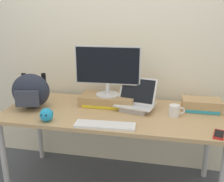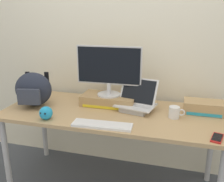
{
  "view_description": "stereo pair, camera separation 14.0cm",
  "coord_description": "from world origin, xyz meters",
  "px_view_note": "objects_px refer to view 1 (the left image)",
  "views": [
    {
      "loc": [
        0.39,
        -1.96,
        1.56
      ],
      "look_at": [
        0.0,
        0.0,
        0.92
      ],
      "focal_mm": 40.85,
      "sensor_mm": 36.0,
      "label": 1
    },
    {
      "loc": [
        0.53,
        -1.93,
        1.56
      ],
      "look_at": [
        0.0,
        0.0,
        0.92
      ],
      "focal_mm": 40.85,
      "sensor_mm": 36.0,
      "label": 2
    }
  ],
  "objects_px": {
    "cell_phone": "(219,134)",
    "plush_toy": "(46,115)",
    "toner_box_cyan": "(202,105)",
    "coffee_mug": "(175,111)",
    "toner_box_yellow": "(108,100)",
    "open_laptop": "(136,104)",
    "external_keyboard": "(105,125)",
    "desktop_monitor": "(107,69)",
    "messenger_backpack": "(31,91)"
  },
  "relations": [
    {
      "from": "toner_box_yellow",
      "to": "desktop_monitor",
      "type": "height_order",
      "value": "desktop_monitor"
    },
    {
      "from": "toner_box_yellow",
      "to": "coffee_mug",
      "type": "bearing_deg",
      "value": -14.64
    },
    {
      "from": "plush_toy",
      "to": "coffee_mug",
      "type": "bearing_deg",
      "value": 16.81
    },
    {
      "from": "toner_box_yellow",
      "to": "cell_phone",
      "type": "height_order",
      "value": "toner_box_yellow"
    },
    {
      "from": "desktop_monitor",
      "to": "open_laptop",
      "type": "xyz_separation_m",
      "value": [
        0.26,
        -0.07,
        -0.27
      ]
    },
    {
      "from": "toner_box_cyan",
      "to": "desktop_monitor",
      "type": "bearing_deg",
      "value": -178.39
    },
    {
      "from": "messenger_backpack",
      "to": "cell_phone",
      "type": "height_order",
      "value": "messenger_backpack"
    },
    {
      "from": "open_laptop",
      "to": "external_keyboard",
      "type": "relative_size",
      "value": 0.8
    },
    {
      "from": "external_keyboard",
      "to": "plush_toy",
      "type": "xyz_separation_m",
      "value": [
        -0.46,
        0.01,
        0.04
      ]
    },
    {
      "from": "toner_box_yellow",
      "to": "open_laptop",
      "type": "xyz_separation_m",
      "value": [
        0.26,
        -0.07,
        0.01
      ]
    },
    {
      "from": "open_laptop",
      "to": "coffee_mug",
      "type": "distance_m",
      "value": 0.33
    },
    {
      "from": "external_keyboard",
      "to": "desktop_monitor",
      "type": "bearing_deg",
      "value": 96.99
    },
    {
      "from": "cell_phone",
      "to": "toner_box_cyan",
      "type": "distance_m",
      "value": 0.46
    },
    {
      "from": "plush_toy",
      "to": "messenger_backpack",
      "type": "bearing_deg",
      "value": 135.62
    },
    {
      "from": "external_keyboard",
      "to": "cell_phone",
      "type": "relative_size",
      "value": 2.83
    },
    {
      "from": "plush_toy",
      "to": "open_laptop",
      "type": "bearing_deg",
      "value": 30.39
    },
    {
      "from": "coffee_mug",
      "to": "plush_toy",
      "type": "xyz_separation_m",
      "value": [
        -0.97,
        -0.29,
        0.01
      ]
    },
    {
      "from": "open_laptop",
      "to": "messenger_backpack",
      "type": "bearing_deg",
      "value": -159.84
    },
    {
      "from": "toner_box_yellow",
      "to": "external_keyboard",
      "type": "bearing_deg",
      "value": -80.23
    },
    {
      "from": "open_laptop",
      "to": "messenger_backpack",
      "type": "xyz_separation_m",
      "value": [
        -0.9,
        -0.13,
        0.1
      ]
    },
    {
      "from": "cell_phone",
      "to": "plush_toy",
      "type": "xyz_separation_m",
      "value": [
        -1.26,
        -0.01,
        0.05
      ]
    },
    {
      "from": "external_keyboard",
      "to": "coffee_mug",
      "type": "relative_size",
      "value": 3.53
    },
    {
      "from": "cell_phone",
      "to": "desktop_monitor",
      "type": "bearing_deg",
      "value": 168.87
    },
    {
      "from": "toner_box_cyan",
      "to": "cell_phone",
      "type": "bearing_deg",
      "value": -82.34
    },
    {
      "from": "coffee_mug",
      "to": "cell_phone",
      "type": "xyz_separation_m",
      "value": [
        0.29,
        -0.28,
        -0.04
      ]
    },
    {
      "from": "toner_box_yellow",
      "to": "messenger_backpack",
      "type": "bearing_deg",
      "value": -162.85
    },
    {
      "from": "open_laptop",
      "to": "toner_box_cyan",
      "type": "distance_m",
      "value": 0.56
    },
    {
      "from": "external_keyboard",
      "to": "coffee_mug",
      "type": "height_order",
      "value": "coffee_mug"
    },
    {
      "from": "desktop_monitor",
      "to": "toner_box_cyan",
      "type": "distance_m",
      "value": 0.86
    },
    {
      "from": "toner_box_cyan",
      "to": "coffee_mug",
      "type": "bearing_deg",
      "value": -142.8
    },
    {
      "from": "toner_box_cyan",
      "to": "external_keyboard",
      "type": "bearing_deg",
      "value": -147.22
    },
    {
      "from": "messenger_backpack",
      "to": "cell_phone",
      "type": "xyz_separation_m",
      "value": [
        1.51,
        -0.23,
        -0.14
      ]
    },
    {
      "from": "external_keyboard",
      "to": "plush_toy",
      "type": "height_order",
      "value": "plush_toy"
    },
    {
      "from": "toner_box_yellow",
      "to": "messenger_backpack",
      "type": "relative_size",
      "value": 1.34
    },
    {
      "from": "desktop_monitor",
      "to": "coffee_mug",
      "type": "xyz_separation_m",
      "value": [
        0.58,
        -0.15,
        -0.28
      ]
    },
    {
      "from": "open_laptop",
      "to": "messenger_backpack",
      "type": "relative_size",
      "value": 1.01
    },
    {
      "from": "external_keyboard",
      "to": "cell_phone",
      "type": "height_order",
      "value": "external_keyboard"
    },
    {
      "from": "desktop_monitor",
      "to": "external_keyboard",
      "type": "relative_size",
      "value": 1.28
    },
    {
      "from": "coffee_mug",
      "to": "toner_box_cyan",
      "type": "distance_m",
      "value": 0.29
    },
    {
      "from": "toner_box_yellow",
      "to": "toner_box_cyan",
      "type": "distance_m",
      "value": 0.81
    },
    {
      "from": "cell_phone",
      "to": "plush_toy",
      "type": "height_order",
      "value": "plush_toy"
    },
    {
      "from": "plush_toy",
      "to": "toner_box_cyan",
      "type": "distance_m",
      "value": 1.28
    },
    {
      "from": "open_laptop",
      "to": "cell_phone",
      "type": "distance_m",
      "value": 0.71
    },
    {
      "from": "toner_box_yellow",
      "to": "desktop_monitor",
      "type": "distance_m",
      "value": 0.28
    },
    {
      "from": "external_keyboard",
      "to": "cell_phone",
      "type": "xyz_separation_m",
      "value": [
        0.79,
        0.02,
        -0.01
      ]
    },
    {
      "from": "desktop_monitor",
      "to": "open_laptop",
      "type": "distance_m",
      "value": 0.38
    },
    {
      "from": "external_keyboard",
      "to": "messenger_backpack",
      "type": "xyz_separation_m",
      "value": [
        -0.71,
        0.25,
        0.14
      ]
    },
    {
      "from": "plush_toy",
      "to": "cell_phone",
      "type": "bearing_deg",
      "value": 0.66
    },
    {
      "from": "external_keyboard",
      "to": "messenger_backpack",
      "type": "relative_size",
      "value": 1.25
    },
    {
      "from": "desktop_monitor",
      "to": "external_keyboard",
      "type": "height_order",
      "value": "desktop_monitor"
    }
  ]
}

